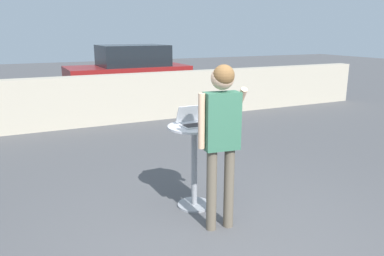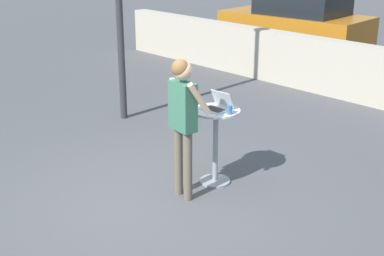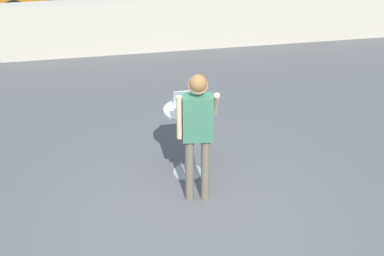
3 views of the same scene
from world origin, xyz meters
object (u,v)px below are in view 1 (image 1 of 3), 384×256
(parked_car_further_down, at_px, (129,71))
(coffee_mug, at_px, (212,119))
(standing_person, at_px, (221,127))
(cafe_table, at_px, (194,155))
(laptop, at_px, (193,121))

(parked_car_further_down, bearing_deg, coffee_mug, -99.03)
(standing_person, xyz_separation_m, parked_car_further_down, (1.49, 8.69, -0.30))
(cafe_table, bearing_deg, laptop, 94.98)
(coffee_mug, height_order, standing_person, standing_person)
(cafe_table, relative_size, coffee_mug, 8.88)
(laptop, relative_size, parked_car_further_down, 0.09)
(coffee_mug, height_order, parked_car_further_down, parked_car_further_down)
(laptop, bearing_deg, parked_car_further_down, 79.34)
(laptop, xyz_separation_m, standing_person, (0.02, -0.62, 0.07))
(cafe_table, relative_size, standing_person, 0.57)
(parked_car_further_down, bearing_deg, laptop, -100.66)
(coffee_mug, distance_m, parked_car_further_down, 8.19)
(laptop, distance_m, parked_car_further_down, 8.21)
(cafe_table, bearing_deg, parked_car_further_down, 79.38)
(standing_person, relative_size, parked_car_further_down, 0.46)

